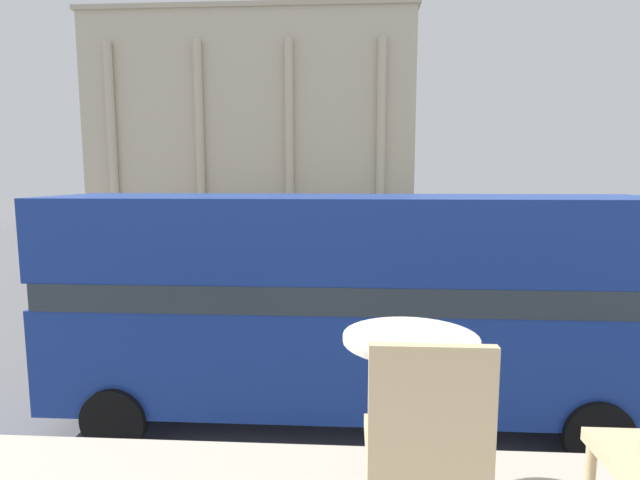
% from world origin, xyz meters
% --- Properties ---
extents(double_decker_bus, '(10.44, 2.62, 4.14)m').
position_xyz_m(double_decker_bus, '(0.58, 6.15, 2.32)').
color(double_decker_bus, black).
rests_on(double_decker_bus, ground_plane).
extents(cafe_dining_table, '(0.60, 0.60, 0.73)m').
position_xyz_m(cafe_dining_table, '(0.84, -0.35, 3.59)').
color(cafe_dining_table, '#2D2D30').
rests_on(cafe_dining_table, cafe_floor_slab).
extents(cafe_chair_0, '(0.40, 0.40, 0.91)m').
position_xyz_m(cafe_chair_0, '(0.83, -0.88, 3.57)').
color(cafe_chair_0, '#D1B789').
rests_on(cafe_chair_0, cafe_floor_slab).
extents(plaza_building_left, '(36.36, 11.32, 22.23)m').
position_xyz_m(plaza_building_left, '(-10.56, 55.72, 11.12)').
color(plaza_building_left, beige).
rests_on(plaza_building_left, ground_plane).
extents(traffic_light_near, '(0.42, 0.24, 3.62)m').
position_xyz_m(traffic_light_near, '(-0.93, 10.67, 2.38)').
color(traffic_light_near, black).
rests_on(traffic_light_near, ground_plane).
extents(traffic_light_mid, '(0.42, 0.24, 3.54)m').
position_xyz_m(traffic_light_mid, '(3.44, 17.03, 2.32)').
color(traffic_light_mid, black).
rests_on(traffic_light_mid, ground_plane).
extents(pedestrian_black, '(0.32, 0.32, 1.74)m').
position_xyz_m(pedestrian_black, '(-3.08, 10.03, 1.01)').
color(pedestrian_black, '#282B33').
rests_on(pedestrian_black, ground_plane).
extents(pedestrian_white, '(0.32, 0.32, 1.68)m').
position_xyz_m(pedestrian_white, '(-0.41, 18.16, 0.96)').
color(pedestrian_white, '#282B33').
rests_on(pedestrian_white, ground_plane).
extents(pedestrian_yellow, '(0.32, 0.32, 1.70)m').
position_xyz_m(pedestrian_yellow, '(-7.34, 32.94, 0.98)').
color(pedestrian_yellow, '#282B33').
rests_on(pedestrian_yellow, ground_plane).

